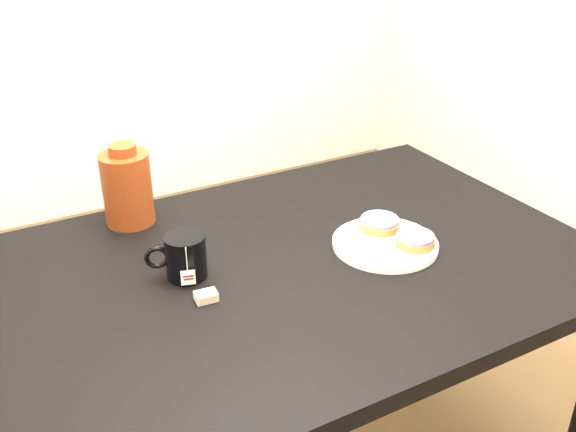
% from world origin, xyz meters
% --- Properties ---
extents(table, '(1.40, 0.90, 0.75)m').
position_xyz_m(table, '(0.00, 0.00, 0.67)').
color(table, black).
rests_on(table, ground_plane).
extents(plate, '(0.24, 0.24, 0.02)m').
position_xyz_m(plate, '(0.24, -0.05, 0.76)').
color(plate, white).
rests_on(plate, table).
extents(bagel_back, '(0.10, 0.10, 0.03)m').
position_xyz_m(bagel_back, '(0.27, 0.01, 0.78)').
color(bagel_back, brown).
rests_on(bagel_back, plate).
extents(bagel_front, '(0.12, 0.12, 0.03)m').
position_xyz_m(bagel_front, '(0.29, -0.09, 0.78)').
color(bagel_front, brown).
rests_on(bagel_front, plate).
extents(mug, '(0.14, 0.11, 0.10)m').
position_xyz_m(mug, '(-0.21, 0.06, 0.80)').
color(mug, black).
rests_on(mug, table).
extents(teabag_pouch, '(0.05, 0.04, 0.02)m').
position_xyz_m(teabag_pouch, '(-0.21, -0.05, 0.76)').
color(teabag_pouch, '#C6B793').
rests_on(teabag_pouch, table).
extents(bagel_package, '(0.15, 0.15, 0.20)m').
position_xyz_m(bagel_package, '(-0.24, 0.36, 0.84)').
color(bagel_package, '#581D0B').
rests_on(bagel_package, table).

